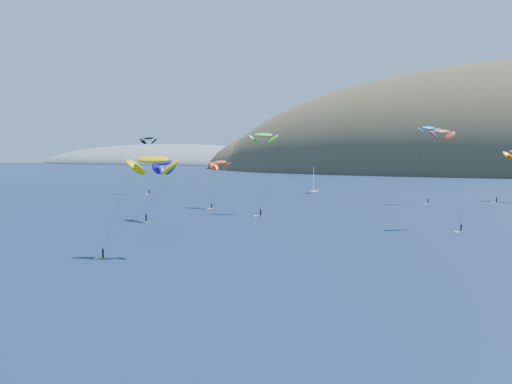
{
  "coord_description": "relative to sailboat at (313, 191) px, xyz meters",
  "views": [
    {
      "loc": [
        61.39,
        -62.65,
        18.46
      ],
      "look_at": [
        -9.42,
        80.0,
        9.0
      ],
      "focal_mm": 50.0,
      "sensor_mm": 36.0,
      "label": 1
    }
  ],
  "objects": [
    {
      "name": "ground",
      "position": [
        51.43,
        -219.5,
        -0.95
      ],
      "size": [
        2800.0,
        2800.0,
        0.0
      ],
      "primitive_type": "plane",
      "color": "black",
      "rests_on": "ground"
    },
    {
      "name": "headland",
      "position": [
        -393.83,
        530.57,
        -4.31
      ],
      "size": [
        460.0,
        250.0,
        60.0
      ],
      "color": "slate",
      "rests_on": "ground"
    },
    {
      "name": "sailboat",
      "position": [
        0.0,
        0.0,
        0.0
      ],
      "size": [
        9.69,
        8.97,
        11.57
      ],
      "rotation": [
        0.0,
        0.0,
        0.38
      ],
      "color": "white",
      "rests_on": "ground"
    },
    {
      "name": "kitesurfer_1",
      "position": [
        1.67,
        -84.2,
        13.47
      ],
      "size": [
        9.86,
        9.78,
        16.94
      ],
      "rotation": [
        0.0,
        0.0,
        -0.4
      ],
      "color": "yellow",
      "rests_on": "ground"
    },
    {
      "name": "kitesurfer_2",
      "position": [
        41.38,
        -178.83,
        15.82
      ],
      "size": [
        10.78,
        11.27,
        19.32
      ],
      "rotation": [
        0.0,
        0.0,
        0.31
      ],
      "color": "yellow",
      "rests_on": "ground"
    },
    {
      "name": "kitesurfer_3",
      "position": [
        22.43,
        -95.25,
        21.77
      ],
      "size": [
        9.26,
        14.13,
        25.08
      ],
      "rotation": [
        0.0,
        0.0,
        0.51
      ],
      "color": "yellow",
      "rests_on": "ground"
    },
    {
      "name": "kitesurfer_4",
      "position": [
        56.93,
        -36.68,
        24.97
      ],
      "size": [
        7.95,
        8.01,
        28.15
      ],
      "rotation": [
        0.0,
        0.0,
        0.8
      ],
      "color": "yellow",
      "rests_on": "ground"
    },
    {
      "name": "kitesurfer_9",
      "position": [
        77.32,
        -111.88,
        21.79
      ],
      "size": [
        9.99,
        11.4,
        24.74
      ],
      "rotation": [
        0.0,
        0.0,
        0.9
      ],
      "color": "yellow",
      "rests_on": "ground"
    },
    {
      "name": "kitesurfer_10",
      "position": [
        8.03,
        -125.32,
        14.14
      ],
      "size": [
        11.41,
        13.04,
        18.0
      ],
      "rotation": [
        0.0,
        0.0,
        -0.49
      ],
      "color": "yellow",
      "rests_on": "ground"
    },
    {
      "name": "kitesurfer_12",
      "position": [
        -61.43,
        -32.95,
        22.28
      ],
      "size": [
        9.12,
        8.07,
        25.61
      ],
      "rotation": [
        0.0,
        0.0,
        -0.03
      ],
      "color": "yellow",
      "rests_on": "ground"
    }
  ]
}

